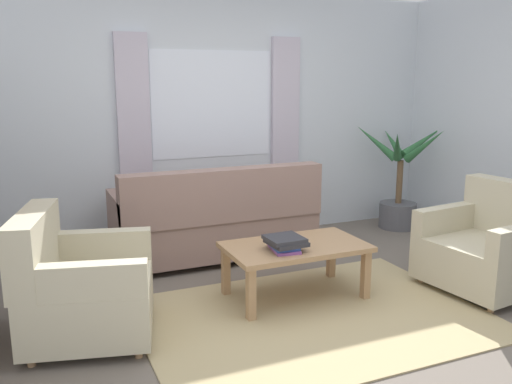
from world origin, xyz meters
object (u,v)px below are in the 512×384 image
at_px(armchair_left, 80,288).
at_px(coffee_table, 295,251).
at_px(potted_plant, 399,191).
at_px(couch, 216,222).
at_px(book_stack_on_table, 285,243).
at_px(armchair_right, 489,247).

distance_m(armchair_left, coffee_table, 1.63).
distance_m(armchair_left, potted_plant, 3.95).
xyz_separation_m(couch, book_stack_on_table, (0.12, -1.24, 0.13)).
bearing_deg(couch, book_stack_on_table, 95.50).
distance_m(couch, potted_plant, 2.33).
relative_size(couch, armchair_left, 1.88).
distance_m(book_stack_on_table, potted_plant, 2.64).
relative_size(armchair_left, armchair_right, 1.09).
height_order(couch, potted_plant, potted_plant).
xyz_separation_m(couch, coffee_table, (0.26, -1.15, 0.01)).
relative_size(couch, potted_plant, 1.55).
xyz_separation_m(armchair_left, coffee_table, (1.63, 0.04, 0.03)).
height_order(armchair_right, coffee_table, armchair_right).
bearing_deg(potted_plant, couch, -174.89).
bearing_deg(book_stack_on_table, coffee_table, 34.15).
relative_size(coffee_table, book_stack_on_table, 3.57).
distance_m(armchair_right, book_stack_on_table, 1.74).
distance_m(armchair_right, coffee_table, 1.62).
xyz_separation_m(armchair_left, book_stack_on_table, (1.49, -0.06, 0.14)).
bearing_deg(potted_plant, coffee_table, -146.71).
bearing_deg(armchair_left, coffee_table, -74.86).
bearing_deg(coffee_table, armchair_right, -16.46).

